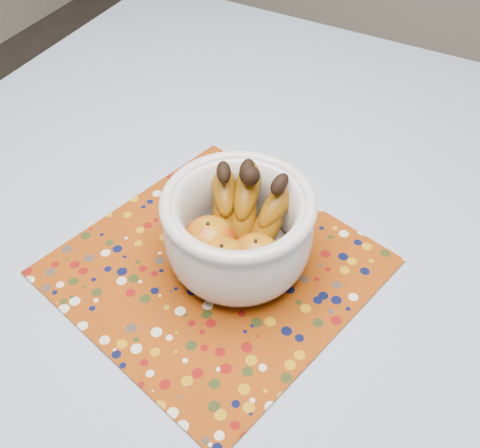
# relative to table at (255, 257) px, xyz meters

# --- Properties ---
(table) EXTENTS (1.20, 1.20, 0.75)m
(table) POSITION_rel_table_xyz_m (0.00, 0.00, 0.00)
(table) COLOR brown
(table) RESTS_ON ground
(tablecloth) EXTENTS (1.32, 1.32, 0.01)m
(tablecloth) POSITION_rel_table_xyz_m (0.00, 0.00, 0.08)
(tablecloth) COLOR #6481A8
(tablecloth) RESTS_ON table
(placemat) EXTENTS (0.49, 0.49, 0.00)m
(placemat) POSITION_rel_table_xyz_m (-0.01, -0.11, 0.09)
(placemat) COLOR #7E3006
(placemat) RESTS_ON tablecloth
(fruit_bowl) EXTENTS (0.22, 0.22, 0.15)m
(fruit_bowl) POSITION_rel_table_xyz_m (0.01, -0.08, 0.16)
(fruit_bowl) COLOR silver
(fruit_bowl) RESTS_ON placemat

